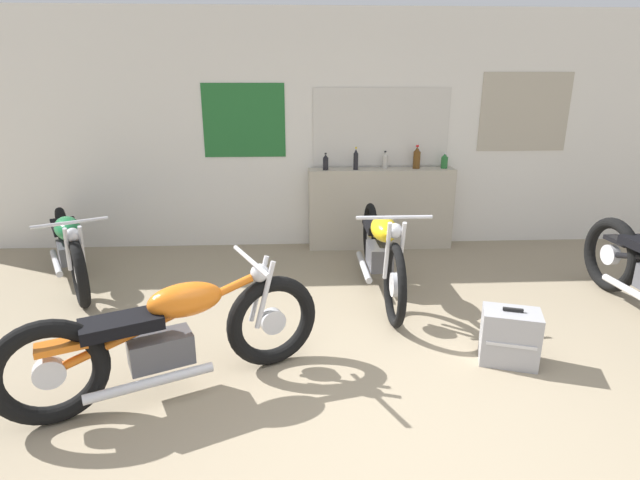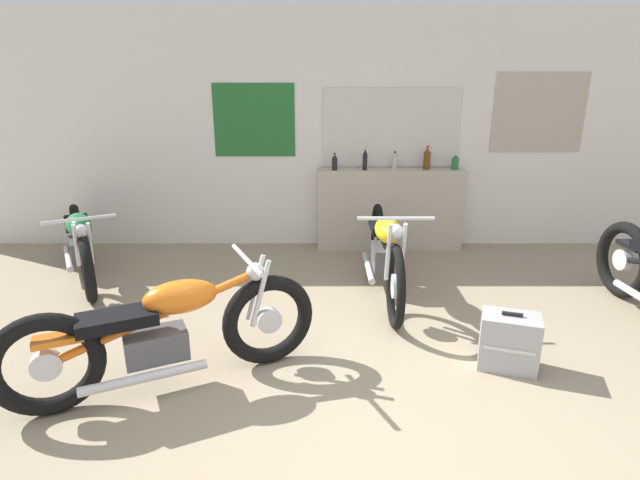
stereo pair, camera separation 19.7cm
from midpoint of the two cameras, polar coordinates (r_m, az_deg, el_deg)
The scene contains 12 objects.
ground_plane at distance 3.09m, azimuth 5.53°, elevation -22.59°, with size 24.00×24.00×0.00m, color gray.
wall_back at distance 6.16m, azimuth 0.97°, elevation 12.23°, with size 10.00×0.07×2.80m.
sill_counter at distance 6.20m, azimuth 6.01°, elevation 3.60°, with size 1.76×0.28×0.98m.
bottle_leftmost at distance 5.97m, azimuth -0.31°, elevation 8.85°, with size 0.06×0.06×0.20m.
bottle_left_center at distance 6.00m, azimuth 3.17°, elevation 9.16°, with size 0.06×0.06×0.27m.
bottle_center at distance 6.13m, azimuth 6.52°, elevation 9.00°, with size 0.07×0.07×0.21m.
bottle_right_center at distance 6.16m, azimuth 10.09°, elevation 9.20°, with size 0.09×0.09×0.28m.
bottle_rightmost at distance 6.25m, azimuth 13.15°, elevation 8.75°, with size 0.08×0.08×0.19m.
motorcycle_yellow at distance 4.86m, azimuth 5.80°, elevation -1.00°, with size 0.64×2.12×0.93m.
motorcycle_green at distance 5.75m, azimuth -27.63°, elevation -0.55°, with size 1.10×1.86×0.79m.
motorcycle_orange at distance 3.48m, azimuth -18.29°, elevation -10.37°, with size 1.97×1.03×0.85m.
hard_case_silver at distance 3.94m, azimuth 19.51°, elevation -10.39°, with size 0.47×0.38×0.43m.
Camera 1 is at (-0.49, -2.32, 2.00)m, focal length 28.00 mm.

